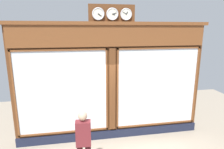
% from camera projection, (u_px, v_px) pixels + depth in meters
% --- Properties ---
extents(shop_facade, '(6.13, 0.42, 4.26)m').
position_uv_depth(shop_facade, '(111.00, 82.00, 6.23)').
color(shop_facade, '#5B3319').
rests_on(shop_facade, ground_plane).
extents(pedestrian, '(0.38, 0.25, 1.69)m').
position_uv_depth(pedestrian, '(84.00, 141.00, 4.69)').
color(pedestrian, '#3A1316').
rests_on(pedestrian, ground_plane).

